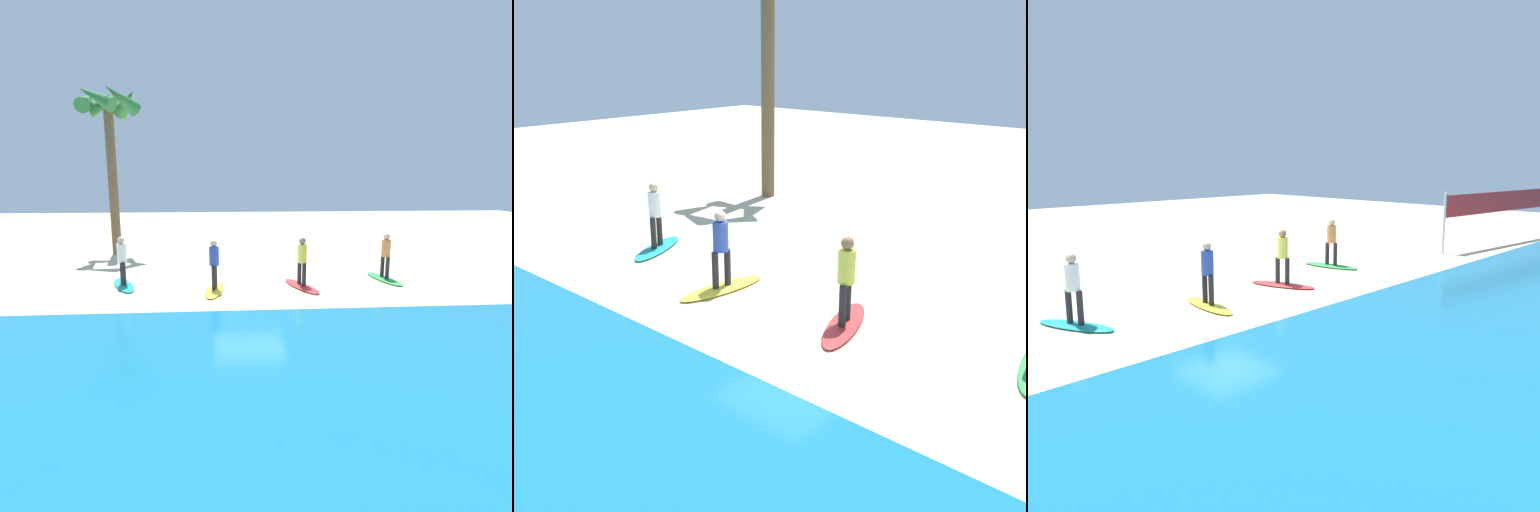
# 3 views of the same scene
# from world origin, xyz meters

# --- Properties ---
(ground_plane) EXTENTS (60.00, 60.00, 0.00)m
(ground_plane) POSITION_xyz_m (0.00, 0.00, 0.00)
(ground_plane) COLOR beige
(surfboard_green) EXTENTS (0.97, 2.17, 0.09)m
(surfboard_green) POSITION_xyz_m (-4.96, -0.24, 0.04)
(surfboard_green) COLOR green
(surfboard_green) RESTS_ON ground
(surfer_green) EXTENTS (0.32, 0.45, 1.64)m
(surfer_green) POSITION_xyz_m (-4.96, -0.24, 1.04)
(surfer_green) COLOR #232328
(surfer_green) RESTS_ON surfboard_green
(surfboard_red) EXTENTS (1.23, 2.17, 0.09)m
(surfboard_red) POSITION_xyz_m (-1.74, 0.54, 0.04)
(surfboard_red) COLOR red
(surfboard_red) RESTS_ON ground
(surfer_red) EXTENTS (0.32, 0.44, 1.64)m
(surfer_red) POSITION_xyz_m (-1.74, 0.54, 1.04)
(surfer_red) COLOR #232328
(surfer_red) RESTS_ON surfboard_red
(surfboard_yellow) EXTENTS (0.79, 2.15, 0.09)m
(surfboard_yellow) POSITION_xyz_m (1.20, 0.78, 0.04)
(surfboard_yellow) COLOR yellow
(surfboard_yellow) RESTS_ON ground
(surfer_yellow) EXTENTS (0.32, 0.46, 1.64)m
(surfer_yellow) POSITION_xyz_m (1.20, 0.78, 1.04)
(surfer_yellow) COLOR #232328
(surfer_yellow) RESTS_ON surfboard_yellow
(surfboard_teal) EXTENTS (1.37, 2.15, 0.09)m
(surfboard_teal) POSITION_xyz_m (4.35, -0.02, 0.04)
(surfboard_teal) COLOR teal
(surfboard_teal) RESTS_ON ground
(surfer_teal) EXTENTS (0.32, 0.43, 1.64)m
(surfer_teal) POSITION_xyz_m (4.35, -0.02, 1.04)
(surfer_teal) COLOR #232328
(surfer_teal) RESTS_ON surfboard_teal
(palm_tree) EXTENTS (2.88, 3.03, 7.88)m
(palm_tree) POSITION_xyz_m (6.16, -6.24, 6.31)
(palm_tree) COLOR brown
(palm_tree) RESTS_ON ground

